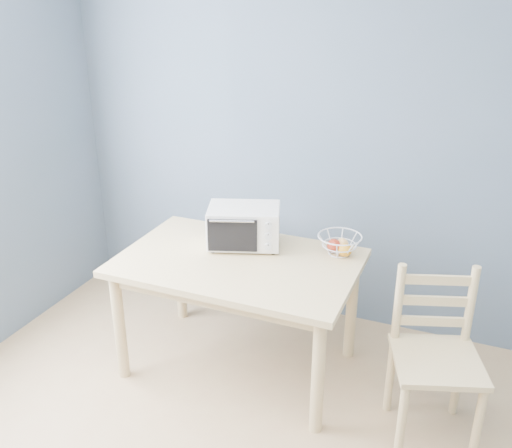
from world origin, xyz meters
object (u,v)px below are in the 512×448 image
at_px(toaster_oven, 241,226).
at_px(dining_chair, 435,359).
at_px(fruit_basket, 340,244).
at_px(dining_table, 238,275).

height_order(toaster_oven, dining_chair, toaster_oven).
xyz_separation_m(fruit_basket, dining_chair, (0.64, -0.44, -0.35)).
bearing_deg(dining_table, toaster_oven, 107.72).
xyz_separation_m(dining_table, toaster_oven, (-0.06, 0.19, 0.24)).
xyz_separation_m(dining_table, dining_chair, (1.17, -0.13, -0.19)).
distance_m(fruit_basket, dining_chair, 0.85).
bearing_deg(dining_chair, fruit_basket, 126.92).
bearing_deg(dining_chair, dining_table, 154.85).
relative_size(dining_table, fruit_basket, 4.76).
distance_m(dining_table, fruit_basket, 0.64).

